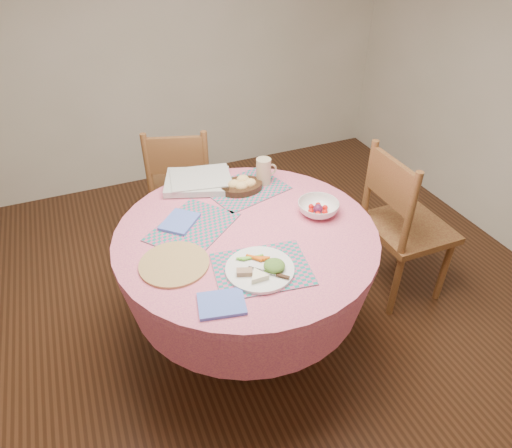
# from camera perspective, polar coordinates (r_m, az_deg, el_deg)

# --- Properties ---
(ground) EXTENTS (4.00, 4.00, 0.00)m
(ground) POSITION_cam_1_polar(r_m,az_deg,el_deg) (2.65, -1.03, -14.02)
(ground) COLOR #331C0F
(ground) RESTS_ON ground
(room_envelope) EXTENTS (4.01, 4.01, 2.71)m
(room_envelope) POSITION_cam_1_polar(r_m,az_deg,el_deg) (1.74, -1.68, 25.40)
(room_envelope) COLOR silver
(room_envelope) RESTS_ON ground
(dining_table) EXTENTS (1.24, 1.24, 0.75)m
(dining_table) POSITION_cam_1_polar(r_m,az_deg,el_deg) (2.26, -1.17, -4.91)
(dining_table) COLOR #ED6E81
(dining_table) RESTS_ON ground
(chair_right) EXTENTS (0.43, 0.45, 0.97)m
(chair_right) POSITION_cam_1_polar(r_m,az_deg,el_deg) (2.74, 17.78, 0.05)
(chair_right) COLOR brown
(chair_right) RESTS_ON ground
(chair_back) EXTENTS (0.53, 0.51, 0.92)m
(chair_back) POSITION_cam_1_polar(r_m,az_deg,el_deg) (3.04, -9.31, 4.67)
(chair_back) COLOR brown
(chair_back) RESTS_ON ground
(placemat_front) EXTENTS (0.44, 0.36, 0.01)m
(placemat_front) POSITION_cam_1_polar(r_m,az_deg,el_deg) (1.93, 0.73, -5.63)
(placemat_front) COLOR #157971
(placemat_front) RESTS_ON dining_table
(placemat_left) EXTENTS (0.50, 0.49, 0.01)m
(placemat_left) POSITION_cam_1_polar(r_m,az_deg,el_deg) (2.18, -7.91, -0.38)
(placemat_left) COLOR #157971
(placemat_left) RESTS_ON dining_table
(placemat_back) EXTENTS (0.47, 0.40, 0.01)m
(placemat_back) POSITION_cam_1_polar(r_m,az_deg,el_deg) (2.45, -1.25, 4.43)
(placemat_back) COLOR #157971
(placemat_back) RESTS_ON dining_table
(wicker_trivet) EXTENTS (0.30, 0.30, 0.01)m
(wicker_trivet) POSITION_cam_1_polar(r_m,az_deg,el_deg) (1.98, -10.19, -4.93)
(wicker_trivet) COLOR #9D7344
(wicker_trivet) RESTS_ON dining_table
(napkin_near) EXTENTS (0.20, 0.17, 0.01)m
(napkin_near) POSITION_cam_1_polar(r_m,az_deg,el_deg) (1.78, -4.33, -9.91)
(napkin_near) COLOR #526DD4
(napkin_near) RESTS_ON dining_table
(napkin_far) EXTENTS (0.22, 0.23, 0.01)m
(napkin_far) POSITION_cam_1_polar(r_m,az_deg,el_deg) (2.21, -9.52, 0.29)
(napkin_far) COLOR #526DD4
(napkin_far) RESTS_ON placemat_left
(dinner_plate) EXTENTS (0.29, 0.29, 0.05)m
(dinner_plate) POSITION_cam_1_polar(r_m,az_deg,el_deg) (1.90, 0.72, -5.53)
(dinner_plate) COLOR white
(dinner_plate) RESTS_ON placemat_front
(bread_bowl) EXTENTS (0.23, 0.23, 0.08)m
(bread_bowl) POSITION_cam_1_polar(r_m,az_deg,el_deg) (2.42, -1.81, 4.90)
(bread_bowl) COLOR black
(bread_bowl) RESTS_ON placemat_back
(latte_mug) EXTENTS (0.12, 0.08, 0.14)m
(latte_mug) POSITION_cam_1_polar(r_m,az_deg,el_deg) (2.46, 1.01, 6.64)
(latte_mug) COLOR tan
(latte_mug) RESTS_ON placemat_back
(fruit_bowl) EXTENTS (0.22, 0.22, 0.06)m
(fruit_bowl) POSITION_cam_1_polar(r_m,az_deg,el_deg) (2.26, 7.78, 1.99)
(fruit_bowl) COLOR white
(fruit_bowl) RESTS_ON dining_table
(newspaper_stack) EXTENTS (0.41, 0.37, 0.04)m
(newspaper_stack) POSITION_cam_1_polar(r_m,az_deg,el_deg) (2.49, -7.27, 5.37)
(newspaper_stack) COLOR silver
(newspaper_stack) RESTS_ON dining_table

